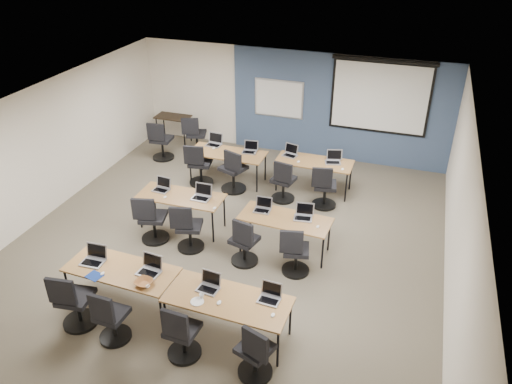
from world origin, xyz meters
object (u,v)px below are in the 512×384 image
(task_chair_8, at_px, (199,168))
(task_chair_11, at_px, (324,190))
(task_chair_6, at_px, (244,245))
(spare_chair_a, at_px, (195,138))
(projector_screen, at_px, (381,92))
(laptop_9, at_px, (250,149))
(task_chair_2, at_px, (181,336))
(task_chair_3, at_px, (255,355))
(laptop_11, at_px, (333,159))
(laptop_2, at_px, (209,285))
(laptop_3, at_px, (270,296))
(whiteboard, at_px, (279,99))
(training_table_front_right, at_px, (228,301))
(task_chair_1, at_px, (110,320))
(laptop_4, at_px, (162,187))
(laptop_7, at_px, (304,214))
(training_table_back_right, at_px, (314,163))
(utility_table, at_px, (173,119))
(laptop_5, at_px, (202,195))
(training_table_back_left, at_px, (227,154))
(training_table_mid_left, at_px, (181,198))
(task_chair_4, at_px, (152,222))
(task_chair_9, at_px, (233,174))
(laptop_6, at_px, (263,207))
(laptop_8, at_px, (214,142))
(task_chair_7, at_px, (295,255))
(laptop_0, at_px, (94,258))
(laptop_1, at_px, (150,268))
(task_chair_0, at_px, (74,304))
(task_chair_10, at_px, (283,184))
(laptop_10, at_px, (290,153))
(training_table_mid_right, at_px, (285,220))

(task_chair_8, distance_m, task_chair_11, 2.96)
(task_chair_6, relative_size, spare_chair_a, 0.96)
(projector_screen, height_order, laptop_9, projector_screen)
(task_chair_2, height_order, spare_chair_a, spare_chair_a)
(task_chair_3, xyz_separation_m, laptop_11, (-0.04, 5.54, 0.39))
(laptop_2, distance_m, laptop_3, 0.93)
(whiteboard, bearing_deg, laptop_2, -82.45)
(projector_screen, xyz_separation_m, laptop_9, (-2.65, -1.77, -1.09))
(training_table_front_right, relative_size, task_chair_11, 1.84)
(whiteboard, height_order, spare_chair_a, whiteboard)
(projector_screen, relative_size, task_chair_1, 2.49)
(task_chair_3, height_order, laptop_4, task_chair_3)
(task_chair_6, bearing_deg, laptop_7, 52.73)
(training_table_back_right, bearing_deg, training_table_front_right, -91.98)
(projector_screen, xyz_separation_m, utility_table, (-5.38, -0.33, -1.23))
(laptop_4, bearing_deg, laptop_5, 2.40)
(training_table_back_left, bearing_deg, training_table_mid_left, -93.74)
(task_chair_4, bearing_deg, task_chair_9, 57.74)
(laptop_6, bearing_deg, laptop_8, 126.72)
(laptop_2, relative_size, laptop_7, 0.95)
(training_table_back_left, height_order, task_chair_7, task_chair_7)
(task_chair_4, bearing_deg, laptop_0, -105.32)
(laptop_0, distance_m, laptop_1, 0.98)
(laptop_6, bearing_deg, task_chair_0, -126.29)
(training_table_mid_left, bearing_deg, laptop_1, -76.05)
(laptop_3, xyz_separation_m, laptop_5, (-2.13, 2.36, 0.01))
(laptop_4, bearing_deg, training_table_front_right, -41.86)
(laptop_2, bearing_deg, task_chair_4, 144.16)
(training_table_front_right, bearing_deg, laptop_5, 122.97)
(task_chair_3, distance_m, task_chair_10, 4.84)
(task_chair_1, xyz_separation_m, laptop_10, (1.18, 5.62, 0.40))
(task_chair_0, height_order, task_chair_2, task_chair_0)
(laptop_5, bearing_deg, whiteboard, 85.63)
(training_table_mid_left, distance_m, laptop_0, 2.38)
(training_table_mid_right, distance_m, training_table_back_left, 3.07)
(task_chair_8, bearing_deg, laptop_9, 18.54)
(training_table_mid_left, relative_size, laptop_8, 4.75)
(training_table_back_left, height_order, task_chair_11, task_chair_11)
(laptop_10, bearing_deg, task_chair_2, -76.14)
(projector_screen, xyz_separation_m, laptop_6, (-1.57, -4.13, -1.10))
(task_chair_1, distance_m, laptop_4, 3.36)
(task_chair_4, bearing_deg, projector_screen, 38.80)
(training_table_mid_left, bearing_deg, laptop_6, -0.50)
(training_table_mid_right, bearing_deg, projector_screen, 79.22)
(task_chair_7, bearing_deg, laptop_10, 93.65)
(laptop_4, relative_size, task_chair_4, 0.31)
(task_chair_4, bearing_deg, task_chair_0, -103.87)
(training_table_back_right, distance_m, task_chair_11, 0.81)
(whiteboard, height_order, laptop_5, whiteboard)
(training_table_back_right, relative_size, task_chair_6, 1.74)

